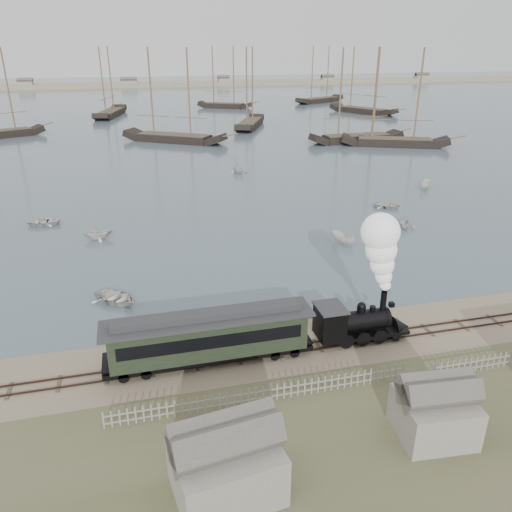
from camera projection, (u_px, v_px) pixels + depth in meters
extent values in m
plane|color=gray|center=(321.00, 330.00, 38.55)|extent=(600.00, 600.00, 0.00)
cube|color=#4D616E|center=(160.00, 102.00, 190.17)|extent=(600.00, 336.00, 0.06)
cube|color=#34231C|center=(334.00, 347.00, 36.28)|extent=(120.00, 0.08, 0.12)
cube|color=#34231C|center=(329.00, 340.00, 37.17)|extent=(120.00, 0.08, 0.12)
cube|color=#3F3328|center=(331.00, 344.00, 36.75)|extent=(120.00, 1.80, 0.06)
cube|color=tan|center=(149.00, 86.00, 261.54)|extent=(500.00, 20.00, 1.80)
cube|color=black|center=(362.00, 332.00, 37.02)|extent=(6.84, 2.01, 0.25)
cylinder|color=black|center=(358.00, 321.00, 36.54)|extent=(4.22, 1.51, 1.51)
cube|color=black|center=(330.00, 322.00, 35.96)|extent=(1.81, 2.21, 2.31)
cube|color=#323235|center=(331.00, 308.00, 35.49)|extent=(2.01, 2.41, 0.12)
cylinder|color=black|center=(383.00, 301.00, 36.44)|extent=(0.44, 0.44, 1.61)
sphere|color=black|center=(362.00, 306.00, 36.12)|extent=(0.64, 0.64, 0.64)
cone|color=black|center=(401.00, 327.00, 37.79)|extent=(1.41, 2.01, 2.01)
cube|color=black|center=(392.00, 305.00, 36.73)|extent=(0.35, 0.35, 0.35)
cube|color=black|center=(210.00, 353.00, 34.44)|extent=(14.29, 2.35, 0.36)
cube|color=black|center=(209.00, 336.00, 33.88)|extent=(13.27, 2.55, 2.55)
cube|color=black|center=(212.00, 343.00, 32.63)|extent=(12.25, 0.06, 0.92)
cube|color=black|center=(206.00, 323.00, 34.94)|extent=(12.25, 0.06, 0.92)
cube|color=#323235|center=(208.00, 319.00, 33.36)|extent=(14.29, 2.76, 0.18)
cube|color=#323235|center=(208.00, 315.00, 33.24)|extent=(12.76, 1.22, 0.46)
imported|color=silver|center=(190.00, 336.00, 37.08)|extent=(3.40, 4.20, 0.77)
imported|color=silver|center=(115.00, 298.00, 42.49)|extent=(5.04, 5.01, 0.86)
imported|color=silver|center=(98.00, 232.00, 56.10)|extent=(2.96, 3.36, 1.67)
imported|color=silver|center=(343.00, 238.00, 55.01)|extent=(3.31, 2.47, 1.20)
imported|color=silver|center=(387.00, 205.00, 67.09)|extent=(3.94, 4.31, 0.73)
imported|color=silver|center=(405.00, 221.00, 59.67)|extent=(3.85, 3.68, 1.57)
imported|color=silver|center=(425.00, 185.00, 75.85)|extent=(3.19, 3.26, 1.28)
imported|color=silver|center=(43.00, 222.00, 60.67)|extent=(3.14, 4.16, 0.81)
imported|color=silver|center=(238.00, 168.00, 85.13)|extent=(4.18, 3.85, 1.84)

